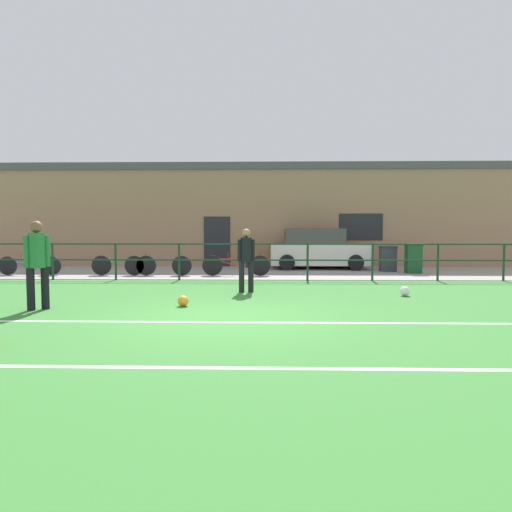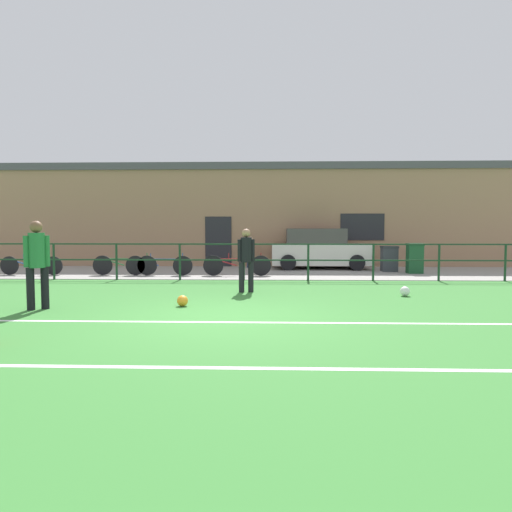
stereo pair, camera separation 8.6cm
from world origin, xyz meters
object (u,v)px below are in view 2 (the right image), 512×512
Objects in this scene: bicycle_parked_1 at (237,265)px; trash_bin_1 at (415,258)px; player_striker at (37,259)px; bicycle_parked_0 at (31,265)px; player_goalkeeper at (246,256)px; bicycle_parked_4 at (125,265)px; soccer_ball_match at (182,301)px; spectator_child at (250,250)px; soccer_ball_spare at (405,291)px; bicycle_parked_2 at (159,265)px; trash_bin_0 at (389,259)px; parked_car_red at (319,250)px.

trash_bin_1 is at bearing 9.35° from bicycle_parked_1.
player_striker is 7.43m from bicycle_parked_0.
bicycle_parked_4 is at bearing 125.33° from player_goalkeeper.
soccer_ball_match is 9.90m from trash_bin_1.
spectator_child is at bearing 23.27° from bicycle_parked_0.
soccer_ball_spare is 0.11× the size of bicycle_parked_4.
bicycle_parked_4 is at bearing 180.00° from bicycle_parked_2.
spectator_child reaches higher than soccer_ball_spare.
player_goalkeeper reaches higher than trash_bin_0.
player_striker is 0.78× the size of bicycle_parked_2.
spectator_child is at bearing 118.07° from soccer_ball_spare.
bicycle_parked_4 is at bearing -174.17° from trash_bin_1.
player_striker reaches higher than bicycle_parked_2.
parked_car_red is 1.73× the size of bicycle_parked_4.
bicycle_parked_1 is at bearing -152.93° from player_striker.
player_goalkeeper reaches higher than soccer_ball_spare.
trash_bin_0 is (1.16, 6.12, 0.38)m from soccer_ball_spare.
spectator_child is 1.33× the size of trash_bin_0.
spectator_child is 0.54× the size of bicycle_parked_1.
player_goalkeeper is at bearing 171.49° from soccer_ball_spare.
soccer_ball_spare is 7.37m from parked_car_red.
player_goalkeeper is 2.62m from soccer_ball_match.
spectator_child is (1.00, 9.20, 0.61)m from soccer_ball_match.
bicycle_parked_1 is (-0.52, 3.84, -0.54)m from player_goalkeeper.
bicycle_parked_4 is 10.13m from trash_bin_1.
player_striker reaches higher than trash_bin_1.
player_striker reaches higher than trash_bin_0.
bicycle_parked_1 is (-3.04, -2.80, -0.39)m from parked_car_red.
bicycle_parked_1 is at bearing -137.35° from parked_car_red.
player_goalkeeper is at bearing -50.40° from bicycle_parked_2.
soccer_ball_match is 0.10× the size of bicycle_parked_2.
soccer_ball_match is 0.10× the size of bicycle_parked_4.
spectator_child is 4.36m from bicycle_parked_2.
soccer_ball_match is (-1.21, -2.18, -0.80)m from player_goalkeeper.
soccer_ball_match is at bearing -162.37° from soccer_ball_spare.
player_striker is 2.99m from soccer_ball_match.
bicycle_parked_2 is 1.04× the size of bicycle_parked_4.
spectator_child is at bearing 83.81° from soccer_ball_match.
parked_car_red is at bearing 163.26° from spectator_child.
trash_bin_0 is (5.21, -1.47, -0.24)m from spectator_child.
player_striker is at bearing -61.23° from bicycle_parked_0.
spectator_child is at bearing -146.12° from player_striker.
soccer_ball_match is at bearing -134.52° from trash_bin_1.
player_goalkeeper is 5.02m from bicycle_parked_2.
soccer_ball_match is 0.22× the size of trash_bin_1.
player_striker is at bearing -142.36° from trash_bin_1.
bicycle_parked_2 is at bearing 108.10° from soccer_ball_match.
player_striker is 7.70× the size of soccer_ball_match.
bicycle_parked_2 is (-3.18, 3.84, -0.55)m from player_goalkeeper.
parked_car_red is (6.54, 9.29, -0.24)m from player_striker.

